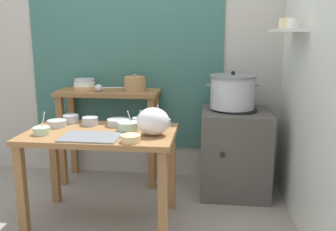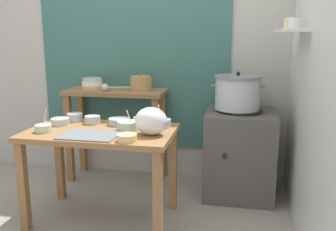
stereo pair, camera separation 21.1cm
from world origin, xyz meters
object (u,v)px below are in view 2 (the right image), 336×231
object	(u,v)px
back_shelf_table	(116,112)
prep_bowl_7	(127,137)
serving_tray	(89,135)
prep_bowl_0	(43,128)
prep_bowl_1	(128,125)
clay_pot	(141,84)
prep_bowl_4	(92,119)
stove_block	(240,153)
ladle	(106,87)
prep_bowl_8	(75,117)
prep_bowl_6	(141,121)
prep_bowl_3	(119,121)
bowl_stack_enamel	(92,84)
prep_bowl_5	(161,123)
plastic_bag	(151,121)
steamer_pot	(237,92)
prep_table	(101,144)
prep_bowl_2	(60,121)

from	to	relation	value
back_shelf_table	prep_bowl_7	size ratio (longest dim) A/B	7.18
serving_tray	prep_bowl_0	xyz separation A→B (m)	(-0.38, 0.04, 0.03)
back_shelf_table	prep_bowl_1	size ratio (longest dim) A/B	5.97
clay_pot	prep_bowl_4	bearing A→B (deg)	-110.30
stove_block	prep_bowl_7	bearing A→B (deg)	-129.07
ladle	prep_bowl_8	world-z (taller)	ladle
back_shelf_table	prep_bowl_1	world-z (taller)	back_shelf_table
prep_bowl_6	prep_bowl_7	distance (m)	0.45
prep_bowl_1	prep_bowl_3	world-z (taller)	prep_bowl_1
clay_pot	ladle	world-z (taller)	clay_pot
bowl_stack_enamel	prep_bowl_5	distance (m)	1.08
serving_tray	prep_bowl_0	bearing A→B (deg)	173.92
plastic_bag	prep_bowl_5	size ratio (longest dim) A/B	1.39
ladle	serving_tray	size ratio (longest dim) A/B	0.73
ladle	steamer_pot	bearing A→B (deg)	-1.24
prep_table	steamer_pot	world-z (taller)	steamer_pot
clay_pot	prep_bowl_3	distance (m)	0.66
plastic_bag	stove_block	bearing A→B (deg)	49.51
prep_bowl_2	prep_bowl_4	distance (m)	0.25
ladle	prep_bowl_1	size ratio (longest dim) A/B	1.82
clay_pot	prep_bowl_3	world-z (taller)	clay_pot
prep_bowl_4	prep_bowl_6	world-z (taller)	prep_bowl_6
ladle	prep_bowl_1	xyz separation A→B (m)	(0.42, -0.69, -0.18)
prep_bowl_7	prep_bowl_2	bearing A→B (deg)	152.71
ladle	serving_tray	world-z (taller)	ladle
stove_block	prep_bowl_5	bearing A→B (deg)	-140.71
prep_bowl_0	prep_bowl_6	world-z (taller)	prep_bowl_0
prep_bowl_8	stove_block	bearing A→B (deg)	18.39
back_shelf_table	prep_bowl_0	size ratio (longest dim) A/B	5.78
bowl_stack_enamel	prep_bowl_1	distance (m)	1.03
steamer_pot	prep_bowl_4	world-z (taller)	steamer_pot
prep_table	prep_bowl_3	distance (m)	0.25
prep_bowl_1	prep_bowl_3	xyz separation A→B (m)	(-0.11, 0.15, -0.01)
back_shelf_table	serving_tray	distance (m)	0.99
plastic_bag	prep_bowl_6	bearing A→B (deg)	119.67
prep_bowl_2	prep_bowl_3	bearing A→B (deg)	11.30
prep_bowl_3	prep_bowl_8	xyz separation A→B (m)	(-0.40, 0.05, 0.01)
steamer_pot	bowl_stack_enamel	size ratio (longest dim) A/B	2.14
prep_bowl_1	prep_bowl_0	bearing A→B (deg)	-163.83
steamer_pot	prep_bowl_7	bearing A→B (deg)	-126.95
prep_bowl_0	plastic_bag	bearing A→B (deg)	5.41
plastic_bag	prep_bowl_0	xyz separation A→B (m)	(-0.80, -0.08, -0.07)
ladle	prep_bowl_6	distance (m)	0.73
bowl_stack_enamel	ladle	distance (m)	0.23
bowl_stack_enamel	steamer_pot	bearing A→B (deg)	-6.08
plastic_bag	prep_bowl_7	xyz separation A→B (m)	(-0.12, -0.19, -0.07)
plastic_bag	prep_bowl_1	distance (m)	0.23
back_shelf_table	plastic_bag	distance (m)	1.04
prep_bowl_5	prep_bowl_8	bearing A→B (deg)	176.18
prep_table	back_shelf_table	bearing A→B (deg)	101.12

